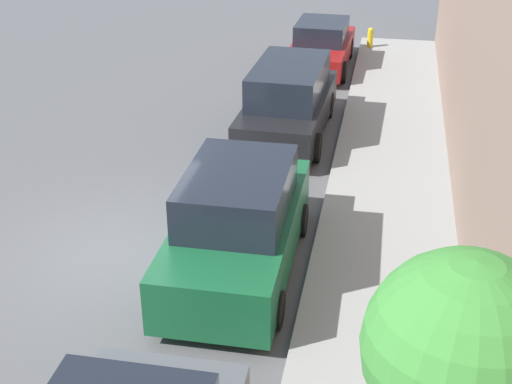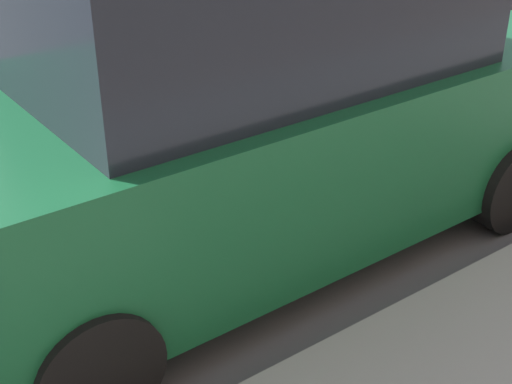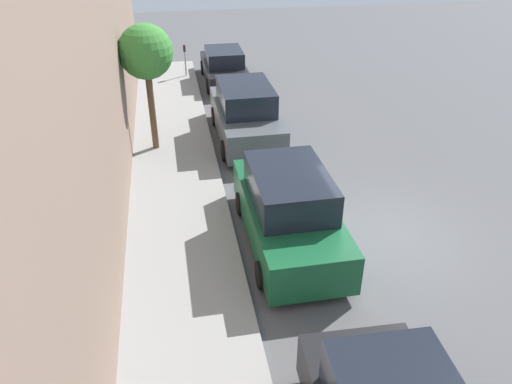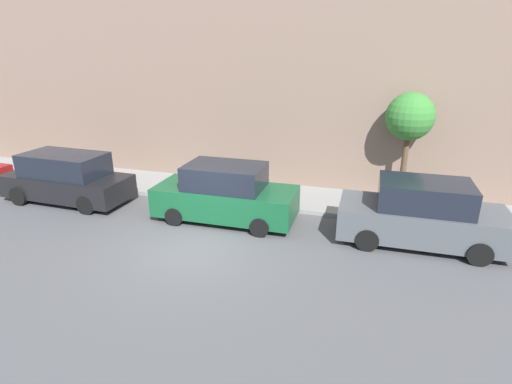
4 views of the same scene
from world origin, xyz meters
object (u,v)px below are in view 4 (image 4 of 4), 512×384
(parked_suv_third, at_px, (225,194))
(parked_minivan_fourth, at_px, (67,178))
(parked_suv_second, at_px, (422,215))
(street_tree, at_px, (410,118))

(parked_suv_third, height_order, parked_minivan_fourth, parked_suv_third)
(parked_suv_second, relative_size, street_tree, 1.19)
(parked_minivan_fourth, distance_m, street_tree, 12.93)
(parked_suv_third, relative_size, parked_minivan_fourth, 0.97)
(street_tree, bearing_deg, parked_suv_second, -171.88)
(parked_suv_second, bearing_deg, street_tree, 8.12)
(parked_minivan_fourth, height_order, street_tree, street_tree)
(parked_suv_second, relative_size, parked_minivan_fourth, 0.97)
(parked_suv_second, distance_m, parked_suv_third, 6.25)
(parked_suv_second, distance_m, street_tree, 3.97)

